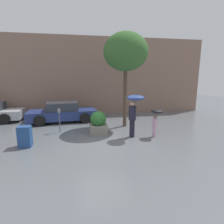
% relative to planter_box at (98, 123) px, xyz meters
% --- Properties ---
extents(ground_plane, '(40.00, 40.00, 0.00)m').
position_rel_planter_box_xyz_m(ground_plane, '(0.24, -1.13, -0.58)').
color(ground_plane, slate).
extents(building_facade, '(18.00, 0.30, 6.00)m').
position_rel_planter_box_xyz_m(building_facade, '(0.24, 5.37, 2.42)').
color(building_facade, '#8C6B5B').
rests_on(building_facade, ground).
extents(planter_box, '(0.90, 0.84, 1.21)m').
position_rel_planter_box_xyz_m(planter_box, '(0.00, 0.00, 0.00)').
color(planter_box, gray).
rests_on(planter_box, ground).
extents(person_adult, '(0.83, 0.83, 2.09)m').
position_rel_planter_box_xyz_m(person_adult, '(1.66, -0.81, 0.93)').
color(person_adult, '#1E1E2D').
rests_on(person_adult, ground).
extents(person_child, '(0.58, 0.58, 1.37)m').
position_rel_planter_box_xyz_m(person_child, '(2.76, -0.90, 0.45)').
color(person_child, '#D199B7').
rests_on(person_child, ground).
extents(parked_car_near, '(4.58, 2.34, 1.30)m').
position_rel_planter_box_xyz_m(parked_car_near, '(-2.11, 3.08, 0.03)').
color(parked_car_near, navy).
rests_on(parked_car_near, ground).
extents(street_tree, '(2.52, 2.52, 5.39)m').
position_rel_planter_box_xyz_m(street_tree, '(1.71, 1.25, 3.71)').
color(street_tree, brown).
rests_on(street_tree, ground).
extents(parking_meter, '(0.14, 0.14, 1.28)m').
position_rel_planter_box_xyz_m(parking_meter, '(-2.02, 0.63, 0.34)').
color(parking_meter, '#595B60').
rests_on(parking_meter, ground).
extents(newspaper_box, '(0.50, 0.44, 0.90)m').
position_rel_planter_box_xyz_m(newspaper_box, '(-3.22, -1.20, -0.13)').
color(newspaper_box, navy).
rests_on(newspaper_box, ground).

